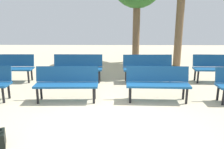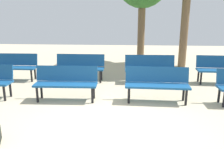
{
  "view_description": "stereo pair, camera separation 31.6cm",
  "coord_description": "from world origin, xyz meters",
  "px_view_note": "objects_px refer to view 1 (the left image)",
  "views": [
    {
      "loc": [
        0.07,
        -4.16,
        2.23
      ],
      "look_at": [
        0.0,
        2.1,
        0.55
      ],
      "focal_mm": 37.62,
      "sensor_mm": 36.0,
      "label": 1
    },
    {
      "loc": [
        0.39,
        -4.15,
        2.23
      ],
      "look_at": [
        0.0,
        2.1,
        0.55
      ],
      "focal_mm": 37.62,
      "sensor_mm": 36.0,
      "label": 2
    }
  ],
  "objects_px": {
    "bench_r0_c1": "(67,82)",
    "bench_r0_c2": "(158,81)",
    "bench_r1_c3": "(218,67)",
    "bench_r1_c0": "(9,66)",
    "bench_r1_c2": "(148,67)",
    "bench_r1_c1": "(78,66)"
  },
  "relations": [
    {
      "from": "bench_r0_c2",
      "to": "bench_r1_c3",
      "type": "xyz_separation_m",
      "value": [
        2.28,
        1.71,
        0.0
      ]
    },
    {
      "from": "bench_r0_c1",
      "to": "bench_r1_c3",
      "type": "distance_m",
      "value": 4.93
    },
    {
      "from": "bench_r0_c1",
      "to": "bench_r1_c3",
      "type": "bearing_deg",
      "value": 19.51
    },
    {
      "from": "bench_r0_c2",
      "to": "bench_r1_c3",
      "type": "relative_size",
      "value": 1.0
    },
    {
      "from": "bench_r0_c1",
      "to": "bench_r1_c2",
      "type": "height_order",
      "value": "same"
    },
    {
      "from": "bench_r0_c2",
      "to": "bench_r1_c1",
      "type": "bearing_deg",
      "value": 145.37
    },
    {
      "from": "bench_r0_c1",
      "to": "bench_r0_c2",
      "type": "height_order",
      "value": "same"
    },
    {
      "from": "bench_r1_c1",
      "to": "bench_r1_c3",
      "type": "relative_size",
      "value": 0.99
    },
    {
      "from": "bench_r0_c2",
      "to": "bench_r1_c2",
      "type": "bearing_deg",
      "value": 92.62
    },
    {
      "from": "bench_r1_c0",
      "to": "bench_r1_c3",
      "type": "bearing_deg",
      "value": -0.42
    },
    {
      "from": "bench_r0_c1",
      "to": "bench_r1_c1",
      "type": "bearing_deg",
      "value": 88.13
    },
    {
      "from": "bench_r1_c0",
      "to": "bench_r1_c2",
      "type": "distance_m",
      "value": 4.56
    },
    {
      "from": "bench_r0_c1",
      "to": "bench_r1_c2",
      "type": "xyz_separation_m",
      "value": [
        2.3,
        1.72,
        0.0
      ]
    },
    {
      "from": "bench_r1_c0",
      "to": "bench_r1_c2",
      "type": "relative_size",
      "value": 1.0
    },
    {
      "from": "bench_r0_c1",
      "to": "bench_r0_c2",
      "type": "distance_m",
      "value": 2.33
    },
    {
      "from": "bench_r1_c0",
      "to": "bench_r1_c2",
      "type": "bearing_deg",
      "value": -0.68
    },
    {
      "from": "bench_r1_c1",
      "to": "bench_r0_c2",
      "type": "bearing_deg",
      "value": -36.16
    },
    {
      "from": "bench_r0_c2",
      "to": "bench_r1_c1",
      "type": "relative_size",
      "value": 1.01
    },
    {
      "from": "bench_r0_c2",
      "to": "bench_r1_c3",
      "type": "distance_m",
      "value": 2.85
    },
    {
      "from": "bench_r0_c1",
      "to": "bench_r1_c2",
      "type": "distance_m",
      "value": 2.88
    },
    {
      "from": "bench_r1_c2",
      "to": "bench_r1_c3",
      "type": "relative_size",
      "value": 1.0
    },
    {
      "from": "bench_r0_c2",
      "to": "bench_r1_c2",
      "type": "distance_m",
      "value": 1.69
    }
  ]
}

